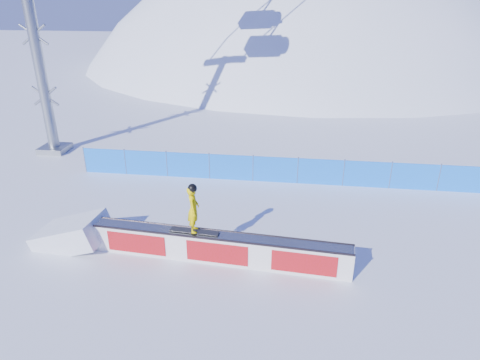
# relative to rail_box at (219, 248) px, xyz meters

# --- Properties ---
(ground) EXTENTS (160.00, 160.00, 0.00)m
(ground) POSITION_rel_rail_box_xyz_m (3.39, 1.95, -0.49)
(ground) COLOR white
(ground) RESTS_ON ground
(snow_hill) EXTENTS (64.00, 64.00, 64.00)m
(snow_hill) POSITION_rel_rail_box_xyz_m (3.39, 43.95, -18.49)
(snow_hill) COLOR white
(snow_hill) RESTS_ON ground
(safety_fence) EXTENTS (22.05, 0.05, 1.30)m
(safety_fence) POSITION_rel_rail_box_xyz_m (3.39, 6.45, 0.11)
(safety_fence) COLOR #116FF6
(safety_fence) RESTS_ON ground
(rail_box) EXTENTS (8.28, 1.20, 0.99)m
(rail_box) POSITION_rel_rail_box_xyz_m (0.00, 0.00, 0.00)
(rail_box) COLOR white
(rail_box) RESTS_ON ground
(snow_ramp) EXTENTS (2.54, 1.70, 1.52)m
(snow_ramp) POSITION_rel_rail_box_xyz_m (-5.15, 0.39, -0.49)
(snow_ramp) COLOR white
(snow_ramp) RESTS_ON ground
(snowboarder) EXTENTS (1.59, 0.61, 1.64)m
(snowboarder) POSITION_rel_rail_box_xyz_m (-0.79, 0.06, 1.31)
(snowboarder) COLOR black
(snowboarder) RESTS_ON rail_box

